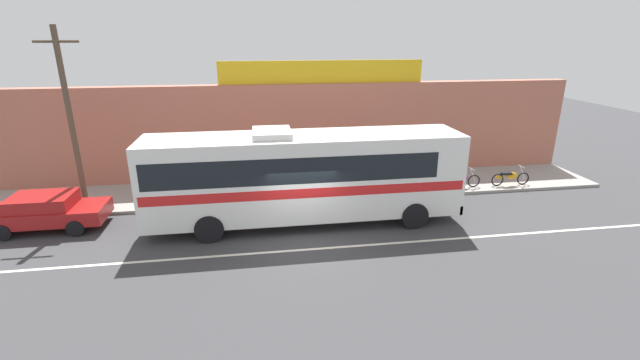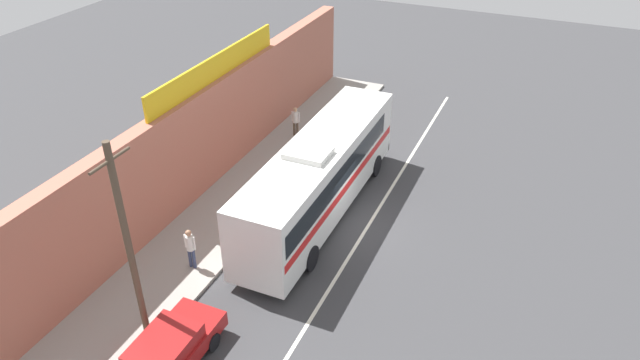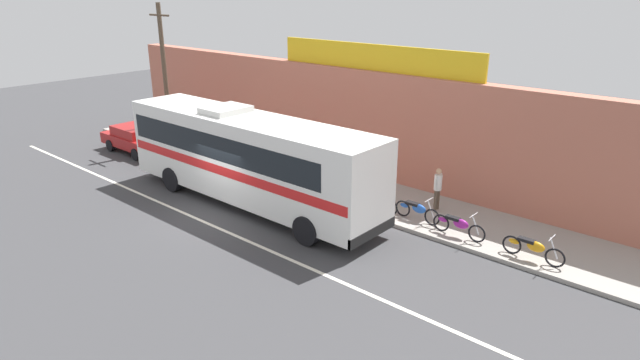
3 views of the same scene
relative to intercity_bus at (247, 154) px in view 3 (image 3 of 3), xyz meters
name	(u,v)px [view 3 (image 3 of 3)]	position (x,y,z in m)	size (l,w,h in m)	color
ground_plane	(218,214)	(-0.14, -1.48, -2.07)	(70.00, 70.00, 0.00)	#3A3A3D
sidewalk_slab	(309,178)	(-0.14, 3.72, -2.00)	(30.00, 3.60, 0.14)	gray
storefront_facade	(339,119)	(-0.14, 5.87, 0.33)	(30.00, 0.70, 4.80)	#B26651
storefront_billboard	(374,57)	(1.72, 5.87, 3.28)	(10.15, 0.12, 1.10)	gold
road_center_stripe	(201,220)	(-0.14, -2.28, -2.06)	(30.00, 0.14, 0.01)	silver
intercity_bus	(247,154)	(0.00, 0.00, 0.00)	(12.00, 2.60, 3.78)	white
parked_car	(136,138)	(-9.72, 0.93, -1.33)	(4.24, 1.85, 1.37)	maroon
utility_pole	(165,75)	(-8.86, 2.46, 1.86)	(1.60, 0.22, 7.31)	brown
motorcycle_black	(375,200)	(4.38, 2.50, -1.50)	(1.93, 0.56, 0.94)	black
motorcycle_red	(532,248)	(10.36, 2.47, -1.50)	(1.96, 0.56, 0.94)	black
motorcycle_green	(458,225)	(7.82, 2.49, -1.50)	(1.95, 0.56, 0.94)	black
motorcycle_blue	(417,210)	(6.06, 2.71, -1.50)	(1.85, 0.56, 0.94)	black
pedestrian_by_curb	(220,137)	(-5.39, 2.98, -0.90)	(0.30, 0.48, 1.75)	navy
pedestrian_far_right	(438,186)	(6.11, 4.08, -0.96)	(0.30, 0.48, 1.66)	brown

